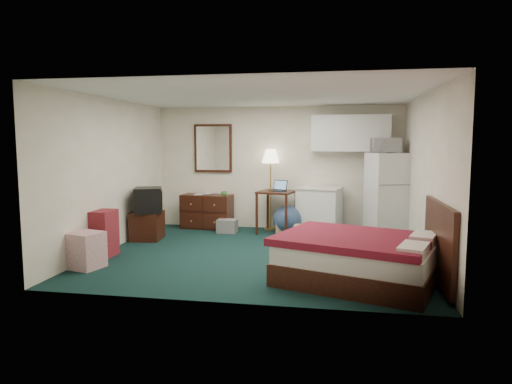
% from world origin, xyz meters
% --- Properties ---
extents(floor, '(5.00, 4.50, 0.01)m').
position_xyz_m(floor, '(0.00, 0.00, 0.00)').
color(floor, black).
rests_on(floor, ground).
extents(ceiling, '(5.00, 4.50, 0.01)m').
position_xyz_m(ceiling, '(0.00, 0.00, 2.50)').
color(ceiling, beige).
rests_on(ceiling, walls).
extents(walls, '(5.01, 4.51, 2.50)m').
position_xyz_m(walls, '(0.00, 0.00, 1.25)').
color(walls, beige).
rests_on(walls, floor).
extents(mirror, '(0.80, 0.06, 1.00)m').
position_xyz_m(mirror, '(-1.35, 2.22, 1.65)').
color(mirror, white).
rests_on(mirror, walls).
extents(upper_cabinets, '(1.50, 0.35, 0.70)m').
position_xyz_m(upper_cabinets, '(1.45, 2.08, 1.95)').
color(upper_cabinets, white).
rests_on(upper_cabinets, walls).
extents(headboard, '(0.06, 1.56, 1.00)m').
position_xyz_m(headboard, '(2.46, -1.22, 0.55)').
color(headboard, black).
rests_on(headboard, walls).
extents(dresser, '(1.06, 0.55, 0.70)m').
position_xyz_m(dresser, '(-1.43, 1.98, 0.35)').
color(dresser, black).
rests_on(dresser, floor).
extents(floor_lamp, '(0.40, 0.40, 1.64)m').
position_xyz_m(floor_lamp, '(-0.11, 2.05, 0.82)').
color(floor_lamp, tan).
rests_on(floor_lamp, floor).
extents(desk, '(0.78, 0.78, 0.83)m').
position_xyz_m(desk, '(0.05, 1.74, 0.42)').
color(desk, black).
rests_on(desk, floor).
extents(exercise_ball, '(0.58, 0.58, 0.56)m').
position_xyz_m(exercise_ball, '(0.27, 1.69, 0.28)').
color(exercise_ball, navy).
rests_on(exercise_ball, floor).
extents(kitchen_counter, '(0.92, 0.78, 0.87)m').
position_xyz_m(kitchen_counter, '(0.88, 1.91, 0.43)').
color(kitchen_counter, white).
rests_on(kitchen_counter, floor).
extents(fridge, '(0.83, 0.83, 1.58)m').
position_xyz_m(fridge, '(2.13, 1.65, 0.79)').
color(fridge, silver).
rests_on(fridge, floor).
extents(bed, '(2.23, 1.98, 0.59)m').
position_xyz_m(bed, '(1.48, -1.22, 0.30)').
color(bed, '#550F21').
rests_on(bed, floor).
extents(tv_stand, '(0.57, 0.61, 0.51)m').
position_xyz_m(tv_stand, '(-2.21, 0.73, 0.26)').
color(tv_stand, black).
rests_on(tv_stand, floor).
extents(suitcase, '(0.28, 0.45, 0.73)m').
position_xyz_m(suitcase, '(-2.35, -0.56, 0.36)').
color(suitcase, maroon).
rests_on(suitcase, floor).
extents(retail_box, '(0.50, 0.50, 0.51)m').
position_xyz_m(retail_box, '(-2.28, -1.22, 0.26)').
color(retail_box, silver).
rests_on(retail_box, floor).
extents(file_bin, '(0.39, 0.30, 0.26)m').
position_xyz_m(file_bin, '(-0.91, 1.60, 0.13)').
color(file_bin, gray).
rests_on(file_bin, floor).
extents(cardboard_box_a, '(0.30, 0.26, 0.24)m').
position_xyz_m(cardboard_box_a, '(0.20, 1.62, 0.12)').
color(cardboard_box_a, '#8E6D4A').
rests_on(cardboard_box_a, floor).
extents(cardboard_box_b, '(0.25, 0.29, 0.27)m').
position_xyz_m(cardboard_box_b, '(0.57, 1.19, 0.14)').
color(cardboard_box_b, '#8E6D4A').
rests_on(cardboard_box_b, floor).
extents(laptop, '(0.38, 0.35, 0.21)m').
position_xyz_m(laptop, '(0.08, 1.69, 0.93)').
color(laptop, black).
rests_on(laptop, desk).
extents(crt_tv, '(0.64, 0.66, 0.45)m').
position_xyz_m(crt_tv, '(-2.15, 0.69, 0.74)').
color(crt_tv, black).
rests_on(crt_tv, tv_stand).
extents(microwave, '(0.54, 0.36, 0.34)m').
position_xyz_m(microwave, '(2.08, 1.65, 1.75)').
color(microwave, silver).
rests_on(microwave, fridge).
extents(book_a, '(0.17, 0.02, 0.23)m').
position_xyz_m(book_a, '(-1.66, 1.93, 0.82)').
color(book_a, '#8E6D4A').
rests_on(book_a, dresser).
extents(book_b, '(0.17, 0.06, 0.23)m').
position_xyz_m(book_b, '(-1.50, 2.06, 0.81)').
color(book_b, '#8E6D4A').
rests_on(book_b, dresser).
extents(mug, '(0.13, 0.10, 0.12)m').
position_xyz_m(mug, '(-1.02, 1.81, 0.76)').
color(mug, '#3C7D31').
rests_on(mug, dresser).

